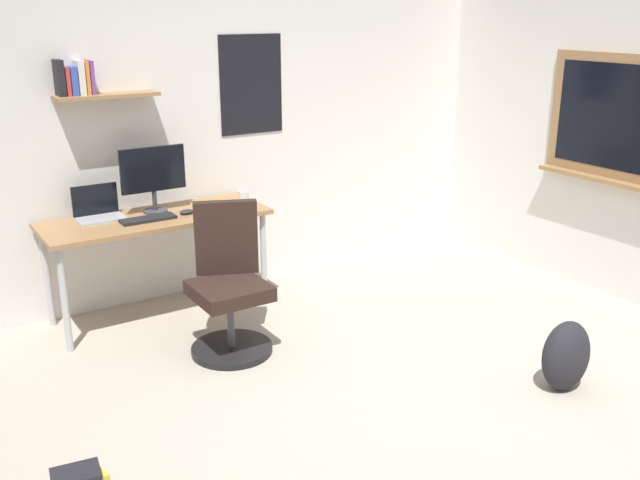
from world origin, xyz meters
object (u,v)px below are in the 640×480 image
desk (156,226)px  laptop (98,211)px  office_chair (229,289)px  backpack (566,356)px  monitor_primary (153,175)px  coffee_mug (244,197)px  keyboard (148,219)px  computer_mouse (187,212)px

desk → laptop: bearing=157.7°
office_chair → laptop: (-0.53, 0.89, 0.38)m
backpack → monitor_primary: bearing=123.1°
laptop → coffee_mug: (1.02, -0.17, -0.01)m
monitor_primary → coffee_mug: monitor_primary is taller
office_chair → coffee_mug: size_ratio=10.33×
laptop → backpack: (1.92, -2.41, -0.58)m
desk → backpack: desk is taller
monitor_primary → keyboard: size_ratio=1.25×
desk → backpack: size_ratio=3.66×
computer_mouse → coffee_mug: 0.47m
desk → keyboard: keyboard is taller
laptop → computer_mouse: bearing=-21.4°
office_chair → keyboard: bearing=111.2°
desk → office_chair: 0.81m
computer_mouse → coffee_mug: bearing=6.1°
monitor_primary → coffee_mug: bearing=-10.5°
office_chair → coffee_mug: bearing=56.3°
laptop → coffee_mug: 1.03m
desk → computer_mouse: size_ratio=14.83×
computer_mouse → office_chair: bearing=-91.4°
laptop → keyboard: (0.27, -0.22, -0.04)m
coffee_mug → keyboard: bearing=-176.2°
desk → office_chair: bearing=-76.1°
monitor_primary → backpack: size_ratio=1.10×
desk → backpack: 2.80m
keyboard → backpack: keyboard is taller
monitor_primary → computer_mouse: bearing=-45.5°
office_chair → keyboard: size_ratio=2.57×
desk → computer_mouse: computer_mouse is taller
office_chair → laptop: 1.11m
monitor_primary → office_chair: bearing=-80.1°
office_chair → backpack: bearing=-47.4°
desk → backpack: bearing=-55.1°
coffee_mug → backpack: bearing=-68.0°
desk → keyboard: bearing=-136.5°
laptop → computer_mouse: size_ratio=2.98×
laptop → backpack: 3.14m
desk → keyboard: (-0.08, -0.07, 0.08)m
office_chair → laptop: bearing=120.8°
desk → coffee_mug: (0.67, -0.02, 0.12)m
desk → coffee_mug: size_ratio=16.77×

